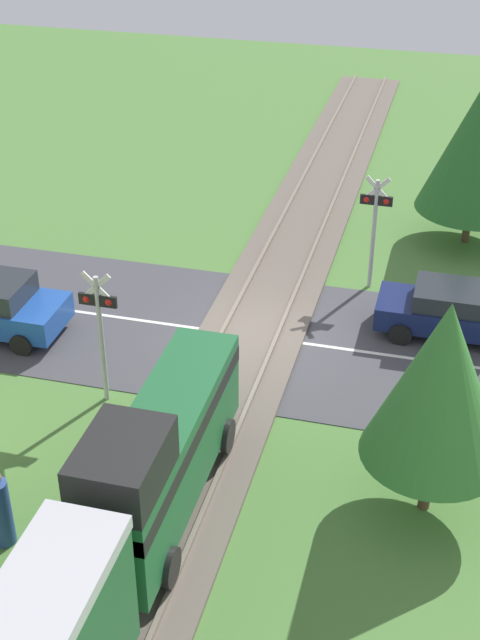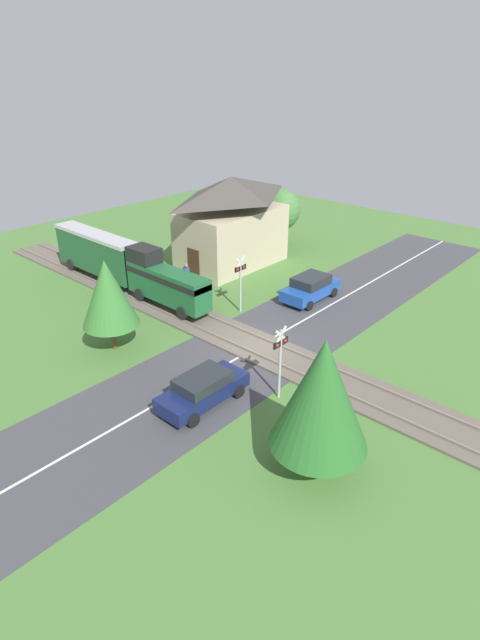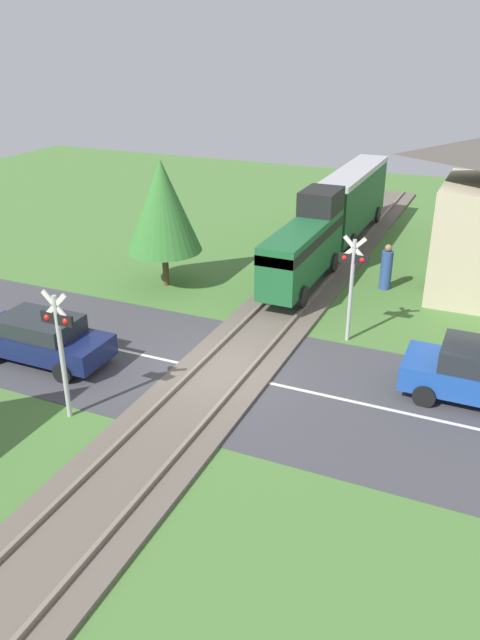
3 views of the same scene
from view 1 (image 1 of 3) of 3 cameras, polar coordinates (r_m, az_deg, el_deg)
ground_plane at (r=23.62m, az=0.71°, el=-1.07°), size 60.00×60.00×0.00m
road_surface at (r=23.62m, az=0.71°, el=-1.05°), size 48.00×6.40×0.02m
track_bed at (r=23.59m, az=0.71°, el=-0.93°), size 2.80×48.00×0.24m
train at (r=14.45m, az=-10.50°, el=-17.87°), size 1.58×14.04×3.18m
car_near_crossing at (r=23.97m, az=13.74°, el=0.57°), size 4.17×1.81×1.41m
crossing_signal_west_approach at (r=25.26m, az=8.62°, el=6.47°), size 0.90×0.18×3.42m
crossing_signal_east_approach at (r=20.39m, az=-8.97°, el=-0.05°), size 0.90×0.18×3.42m
pedestrian_by_station at (r=17.88m, az=-15.10°, el=-11.68°), size 0.43×0.43×1.75m
tree_roadside_hedge at (r=16.97m, az=12.74°, el=-3.92°), size 2.83×2.83×4.80m
tree_beyond_track at (r=28.20m, az=15.04°, el=10.77°), size 3.44×3.44×5.29m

